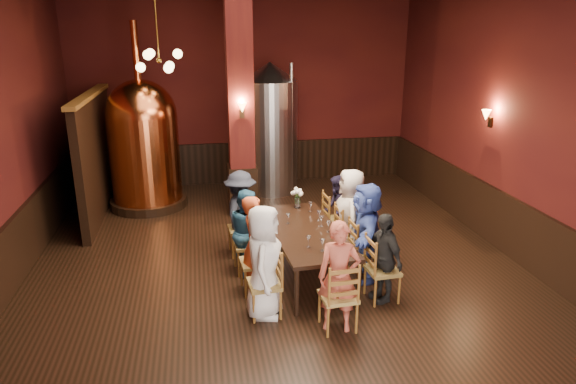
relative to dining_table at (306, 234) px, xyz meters
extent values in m
plane|color=black|center=(-0.39, 0.21, -0.69)|extent=(10.00, 10.00, 0.00)
cube|color=#4E1610|center=(-0.39, 5.21, 1.56)|extent=(8.00, 0.02, 4.50)
cube|color=#4E1610|center=(-0.39, -4.79, 1.56)|extent=(8.00, 0.02, 4.50)
cube|color=#4E1610|center=(3.61, 0.21, 1.56)|extent=(0.02, 10.00, 4.50)
cube|color=black|center=(3.57, 0.21, -0.19)|extent=(0.08, 9.90, 1.00)
cube|color=black|center=(-0.39, 5.17, -0.19)|extent=(7.90, 0.08, 1.00)
cube|color=black|center=(-4.35, 0.21, -0.19)|extent=(0.08, 9.90, 1.00)
cube|color=#4E1610|center=(-0.69, 3.01, 1.56)|extent=(0.58, 0.58, 4.50)
cube|color=black|center=(-3.59, 3.41, 0.51)|extent=(0.22, 3.50, 2.40)
cube|color=black|center=(0.00, 0.00, 0.03)|extent=(1.15, 2.46, 0.06)
cylinder|color=black|center=(-0.37, -1.17, -0.34)|extent=(0.07, 0.07, 0.69)
cylinder|color=black|center=(0.51, -1.11, -0.34)|extent=(0.07, 0.07, 0.69)
cylinder|color=black|center=(-0.51, 1.11, -0.34)|extent=(0.07, 0.07, 0.69)
cylinder|color=black|center=(0.37, 1.17, -0.34)|extent=(0.07, 0.07, 0.69)
imported|color=white|center=(-0.79, -1.05, 0.09)|extent=(0.68, 0.86, 1.56)
imported|color=#BF4520|center=(-0.83, -0.38, 0.05)|extent=(0.49, 0.61, 1.47)
imported|color=#235377|center=(-0.87, 0.28, -0.01)|extent=(0.44, 0.71, 1.36)
imported|color=#1D212C|center=(-0.91, 0.95, 0.04)|extent=(0.77, 1.05, 1.46)
imported|color=black|center=(0.91, -0.95, -0.03)|extent=(0.51, 0.82, 1.31)
imported|color=#384FA8|center=(0.87, -0.28, 0.08)|extent=(0.74, 1.49, 1.54)
imported|color=beige|center=(0.83, 0.38, 0.10)|extent=(0.61, 0.83, 1.57)
imported|color=black|center=(0.79, 1.05, -0.06)|extent=(0.42, 0.66, 1.26)
imported|color=#B34E3B|center=(0.10, -1.55, 0.04)|extent=(0.61, 0.50, 1.46)
cylinder|color=black|center=(-2.67, 3.75, -0.60)|extent=(1.62, 1.62, 0.18)
cylinder|color=orange|center=(-2.67, 3.75, 0.39)|extent=(1.53, 1.53, 1.80)
sphere|color=orange|center=(-2.67, 3.75, 1.29)|extent=(1.44, 1.44, 1.44)
cylinder|color=orange|center=(-2.67, 3.75, 2.56)|extent=(0.14, 0.14, 1.17)
cylinder|color=#B2B2B7|center=(0.10, 4.37, 0.59)|extent=(1.61, 1.61, 2.56)
cone|color=#B2B2B7|center=(0.10, 4.37, 2.08)|extent=(1.23, 1.23, 0.41)
cylinder|color=#B2B2B7|center=(0.51, 3.96, 0.85)|extent=(0.08, 0.08, 2.87)
cylinder|color=white|center=(0.07, 1.01, 0.16)|extent=(0.11, 0.11, 0.19)
camera|label=1|loc=(-1.56, -7.13, 3.06)|focal=32.00mm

